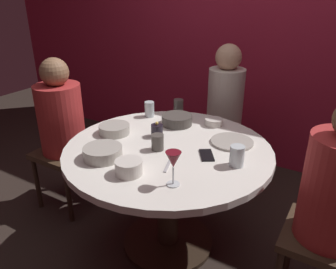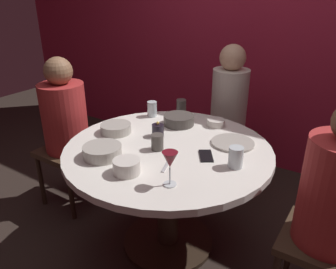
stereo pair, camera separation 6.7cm
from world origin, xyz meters
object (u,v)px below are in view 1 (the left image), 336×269
at_px(cell_phone, 207,155).
at_px(bowl_rice_portion, 177,120).
at_px(seated_diner_left, 61,119).
at_px(bowl_salad_center, 103,153).
at_px(bowl_serving_large, 214,122).
at_px(cup_by_right_diner, 178,107).
at_px(cup_near_candle, 237,156).
at_px(dining_table, 168,171).
at_px(candle_holder, 157,130).
at_px(bowl_small_white, 129,167).
at_px(seated_diner_back, 225,103).
at_px(cup_center_front, 158,142).
at_px(bowl_sauce_side, 114,129).
at_px(cup_by_left_diner, 149,109).
at_px(dinner_plate, 232,142).
at_px(wine_glass, 173,161).

bearing_deg(cell_phone, bowl_rice_portion, -73.68).
bearing_deg(cell_phone, seated_diner_left, -32.53).
relative_size(cell_phone, bowl_salad_center, 0.65).
bearing_deg(bowl_serving_large, cup_by_right_diner, 169.12).
xyz_separation_m(bowl_serving_large, cup_near_candle, (0.33, -0.46, 0.03)).
bearing_deg(dining_table, seated_diner_left, 180.00).
height_order(candle_holder, bowl_small_white, candle_holder).
bearing_deg(seated_diner_back, cup_center_front, -1.97).
height_order(bowl_serving_large, cup_near_candle, cup_near_candle).
distance_m(seated_diner_back, cup_by_right_diner, 0.45).
distance_m(bowl_small_white, bowl_sauce_side, 0.53).
height_order(seated_diner_back, bowl_serving_large, seated_diner_back).
height_order(candle_holder, bowl_rice_portion, candle_holder).
bearing_deg(cup_by_left_diner, bowl_salad_center, -78.41).
distance_m(bowl_serving_large, cup_by_right_diner, 0.32).
bearing_deg(dinner_plate, seated_diner_left, -168.49).
relative_size(seated_diner_left, cup_center_front, 12.33).
distance_m(dinner_plate, cup_center_front, 0.46).
height_order(candle_holder, bowl_sauce_side, candle_holder).
xyz_separation_m(wine_glass, bowl_small_white, (-0.24, -0.03, -0.09)).
relative_size(seated_diner_left, bowl_serving_large, 9.58).
distance_m(seated_diner_back, wine_glass, 1.27).
relative_size(bowl_salad_center, cup_by_right_diner, 1.88).
xyz_separation_m(dinner_plate, cup_by_left_diner, (-0.68, 0.12, 0.05)).
distance_m(seated_diner_left, candle_holder, 0.77).
relative_size(bowl_sauce_side, cup_center_front, 2.09).
bearing_deg(cup_near_candle, seated_diner_back, 115.17).
distance_m(dining_table, cup_by_right_diner, 0.60).
relative_size(wine_glass, bowl_rice_portion, 0.84).
xyz_separation_m(seated_diner_left, cup_by_right_diner, (0.69, 0.51, 0.07)).
bearing_deg(cup_near_candle, bowl_serving_large, 125.71).
distance_m(dinner_plate, bowl_salad_center, 0.78).
xyz_separation_m(bowl_serving_large, bowl_salad_center, (-0.33, -0.76, 0.01)).
xyz_separation_m(dining_table, cup_by_left_diner, (-0.37, 0.36, 0.22)).
distance_m(wine_glass, cup_by_left_diner, 0.93).
bearing_deg(bowl_rice_portion, seated_diner_left, -156.98).
relative_size(cell_phone, cup_by_right_diner, 1.22).
relative_size(candle_holder, cell_phone, 0.72).
bearing_deg(cup_by_right_diner, bowl_salad_center, -91.58).
height_order(dinner_plate, bowl_salad_center, bowl_salad_center).
relative_size(wine_glass, cup_near_candle, 1.54).
height_order(candle_holder, cup_by_right_diner, cup_by_right_diner).
height_order(wine_glass, cup_near_candle, wine_glass).
distance_m(seated_diner_back, bowl_sauce_side, 0.99).
bearing_deg(candle_holder, bowl_sauce_side, -158.65).
xyz_separation_m(bowl_sauce_side, cup_center_front, (0.37, -0.05, 0.02)).
bearing_deg(bowl_serving_large, cell_phone, -71.27).
height_order(bowl_serving_large, cup_by_left_diner, cup_by_left_diner).
bearing_deg(bowl_rice_portion, bowl_sauce_side, -128.80).
relative_size(bowl_sauce_side, cup_near_candle, 1.74).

